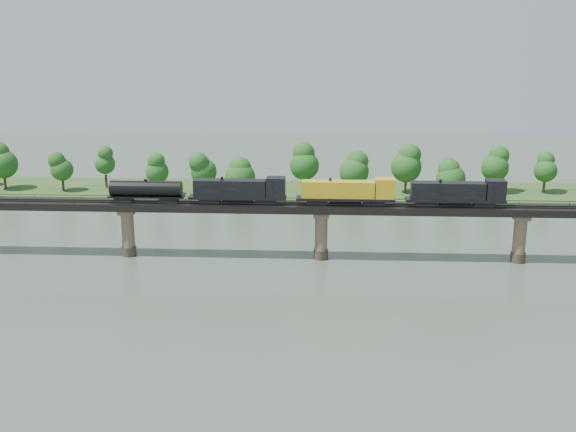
{
  "coord_description": "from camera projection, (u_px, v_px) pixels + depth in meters",
  "views": [
    {
      "loc": [
        0.62,
        -111.18,
        47.97
      ],
      "look_at": [
        -6.78,
        30.0,
        9.0
      ],
      "focal_mm": 45.0,
      "sensor_mm": 36.0,
      "label": 1
    }
  ],
  "objects": [
    {
      "name": "far_bank",
      "position": [
        322.0,
        192.0,
        201.43
      ],
      "size": [
        300.0,
        24.0,
        1.6
      ],
      "primitive_type": "cube",
      "color": "#29481D",
      "rests_on": "ground"
    },
    {
      "name": "bridge_superstructure",
      "position": [
        321.0,
        203.0,
        145.56
      ],
      "size": [
        220.0,
        4.9,
        0.75
      ],
      "color": "black",
      "rests_on": "bridge"
    },
    {
      "name": "freight_train",
      "position": [
        310.0,
        192.0,
        145.05
      ],
      "size": [
        80.11,
        3.12,
        5.51
      ],
      "color": "black",
      "rests_on": "bridge"
    },
    {
      "name": "bridge",
      "position": [
        321.0,
        233.0,
        147.24
      ],
      "size": [
        236.0,
        30.0,
        11.5
      ],
      "color": "#473A2D",
      "rests_on": "ground"
    },
    {
      "name": "ground",
      "position": [
        319.0,
        317.0,
        119.81
      ],
      "size": [
        400.0,
        400.0,
        0.0
      ],
      "primitive_type": "plane",
      "color": "#3C4C3D",
      "rests_on": "ground"
    },
    {
      "name": "far_treeline",
      "position": [
        292.0,
        167.0,
        195.4
      ],
      "size": [
        289.06,
        17.54,
        13.6
      ],
      "color": "#382619",
      "rests_on": "far_bank"
    }
  ]
}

